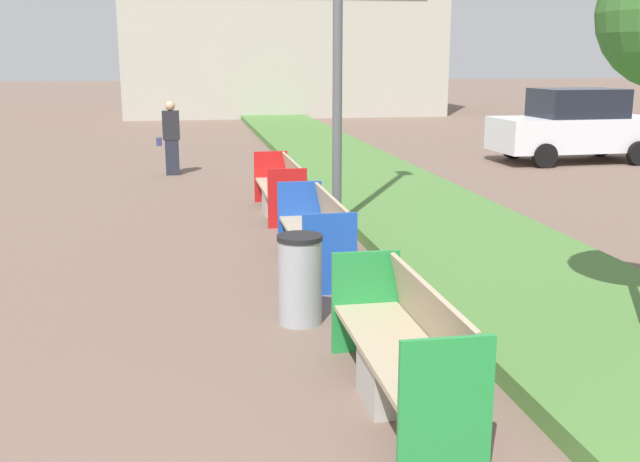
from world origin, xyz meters
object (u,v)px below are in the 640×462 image
(bench_blue_frame, at_px, (316,240))
(pedestrian_walking, at_px, (171,138))
(litter_bin, at_px, (300,279))
(bench_green_frame, at_px, (403,357))
(bench_red_frame, at_px, (281,192))
(parked_car_distant, at_px, (576,126))

(bench_blue_frame, distance_m, pedestrian_walking, 8.50)
(bench_blue_frame, bearing_deg, litter_bin, -104.55)
(litter_bin, height_order, pedestrian_walking, pedestrian_walking)
(bench_blue_frame, height_order, litter_bin, bench_blue_frame)
(pedestrian_walking, bearing_deg, litter_bin, -82.31)
(bench_green_frame, relative_size, bench_red_frame, 0.95)
(bench_green_frame, distance_m, bench_blue_frame, 3.87)
(bench_blue_frame, bearing_deg, bench_red_frame, 90.00)
(bench_green_frame, bearing_deg, pedestrian_walking, 98.84)
(pedestrian_walking, height_order, parked_car_distant, parked_car_distant)
(bench_green_frame, xyz_separation_m, parked_car_distant, (8.27, 12.55, 0.54))
(bench_blue_frame, xyz_separation_m, parked_car_distant, (8.27, 8.67, 0.54))
(bench_red_frame, xyz_separation_m, pedestrian_walking, (-1.89, 4.78, 0.48))
(bench_blue_frame, xyz_separation_m, bench_red_frame, (0.00, 3.49, 0.00))
(bench_blue_frame, height_order, bench_red_frame, same)
(litter_bin, xyz_separation_m, parked_car_distant, (8.78, 10.63, 0.46))
(bench_green_frame, distance_m, litter_bin, 1.98)
(parked_car_distant, bearing_deg, bench_blue_frame, -135.37)
(bench_green_frame, relative_size, parked_car_distant, 0.51)
(bench_green_frame, height_order, bench_red_frame, same)
(pedestrian_walking, relative_size, parked_car_distant, 0.39)
(bench_green_frame, bearing_deg, parked_car_distant, 56.61)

